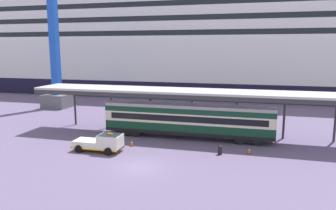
{
  "coord_description": "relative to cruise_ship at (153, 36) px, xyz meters",
  "views": [
    {
      "loc": [
        9.62,
        -26.19,
        10.63
      ],
      "look_at": [
        0.67,
        7.51,
        4.5
      ],
      "focal_mm": 34.55,
      "sensor_mm": 36.0,
      "label": 1
    }
  ],
  "objects": [
    {
      "name": "platform_canopy",
      "position": [
        16.48,
        -38.59,
        -8.07
      ],
      "size": [
        38.78,
        5.19,
        5.74
      ],
      "color": "#B7B7B7",
      "rests_on": "ground"
    },
    {
      "name": "quay_bollard",
      "position": [
        20.88,
        -44.21,
        -12.99
      ],
      "size": [
        0.48,
        0.48,
        0.96
      ],
      "color": "black",
      "rests_on": "ground"
    },
    {
      "name": "traffic_cone_mid",
      "position": [
        23.76,
        -43.18,
        -13.19
      ],
      "size": [
        0.36,
        0.36,
        0.66
      ],
      "color": "black",
      "rests_on": "ground"
    },
    {
      "name": "train_carriage",
      "position": [
        16.48,
        -39.04,
        -11.21
      ],
      "size": [
        20.02,
        2.81,
        4.11
      ],
      "color": "black",
      "rests_on": "ground"
    },
    {
      "name": "ground_plane",
      "position": [
        14.23,
        -49.76,
        -13.51
      ],
      "size": [
        400.0,
        400.0,
        0.0
      ],
      "primitive_type": "plane",
      "color": "slate"
    },
    {
      "name": "cruise_ship",
      "position": [
        0.0,
        0.0,
        0.0
      ],
      "size": [
        140.75,
        22.16,
        38.69
      ],
      "color": "black",
      "rests_on": "ground"
    },
    {
      "name": "traffic_cone_near",
      "position": [
        11.18,
        -43.87,
        -13.14
      ],
      "size": [
        0.36,
        0.36,
        0.74
      ],
      "color": "black",
      "rests_on": "ground"
    },
    {
      "name": "dockside_crane",
      "position": [
        -9.94,
        -24.98,
        4.4
      ],
      "size": [
        11.99,
        4.4,
        59.89
      ],
      "color": "#595960",
      "rests_on": "ground"
    },
    {
      "name": "service_truck",
      "position": [
        8.89,
        -46.38,
        -12.52
      ],
      "size": [
        5.21,
        2.27,
        2.02
      ],
      "color": "silver",
      "rests_on": "ground"
    }
  ]
}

